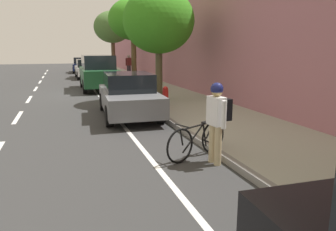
{
  "coord_description": "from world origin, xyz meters",
  "views": [
    {
      "loc": [
        -1.19,
        -17.19,
        2.33
      ],
      "look_at": [
        0.76,
        -11.41,
        1.03
      ],
      "focal_mm": 33.37,
      "sensor_mm": 36.0,
      "label": 1
    }
  ],
  "objects_px": {
    "pedestrian_on_phone": "(129,64)",
    "bicycle_at_curb": "(197,140)",
    "cyclist_with_backpack": "(217,115)",
    "street_tree_mid_block": "(159,21)",
    "parked_suv_green_mid": "(98,72)",
    "parked_sedan_white_far": "(87,69)",
    "parked_sedan_grey_second": "(129,95)",
    "fire_hydrant": "(165,97)",
    "street_tree_far_end": "(133,20)",
    "parked_sedan_dark_blue_farthest": "(82,65)",
    "street_tree_corner": "(112,27)"
  },
  "relations": [
    {
      "from": "parked_sedan_white_far",
      "to": "street_tree_corner",
      "type": "xyz_separation_m",
      "value": [
        2.1,
        -0.42,
        3.29
      ]
    },
    {
      "from": "parked_sedan_grey_second",
      "to": "parked_sedan_white_far",
      "type": "height_order",
      "value": "same"
    },
    {
      "from": "parked_suv_green_mid",
      "to": "parked_sedan_white_far",
      "type": "xyz_separation_m",
      "value": [
        -0.03,
        7.93,
        -0.27
      ]
    },
    {
      "from": "parked_sedan_dark_blue_farthest",
      "to": "cyclist_with_backpack",
      "type": "xyz_separation_m",
      "value": [
        0.97,
        -27.54,
        0.28
      ]
    },
    {
      "from": "street_tree_corner",
      "to": "bicycle_at_curb",
      "type": "bearing_deg",
      "value": -93.85
    },
    {
      "from": "street_tree_corner",
      "to": "fire_hydrant",
      "type": "relative_size",
      "value": 6.18
    },
    {
      "from": "cyclist_with_backpack",
      "to": "street_tree_corner",
      "type": "relative_size",
      "value": 0.33
    },
    {
      "from": "fire_hydrant",
      "to": "parked_sedan_dark_blue_farthest",
      "type": "bearing_deg",
      "value": 94.24
    },
    {
      "from": "parked_sedan_grey_second",
      "to": "bicycle_at_curb",
      "type": "distance_m",
      "value": 4.79
    },
    {
      "from": "parked_sedan_white_far",
      "to": "street_tree_far_end",
      "type": "distance_m",
      "value": 9.02
    },
    {
      "from": "parked_sedan_grey_second",
      "to": "bicycle_at_curb",
      "type": "relative_size",
      "value": 2.7
    },
    {
      "from": "bicycle_at_curb",
      "to": "cyclist_with_backpack",
      "type": "bearing_deg",
      "value": -63.22
    },
    {
      "from": "parked_sedan_dark_blue_farthest",
      "to": "bicycle_at_curb",
      "type": "relative_size",
      "value": 2.71
    },
    {
      "from": "street_tree_mid_block",
      "to": "parked_sedan_white_far",
      "type": "bearing_deg",
      "value": 99.05
    },
    {
      "from": "parked_sedan_dark_blue_farthest",
      "to": "cyclist_with_backpack",
      "type": "relative_size",
      "value": 2.66
    },
    {
      "from": "fire_hydrant",
      "to": "street_tree_far_end",
      "type": "bearing_deg",
      "value": 86.45
    },
    {
      "from": "parked_sedan_grey_second",
      "to": "street_tree_corner",
      "type": "xyz_separation_m",
      "value": [
        1.9,
        15.32,
        3.29
      ]
    },
    {
      "from": "parked_sedan_grey_second",
      "to": "pedestrian_on_phone",
      "type": "distance_m",
      "value": 15.33
    },
    {
      "from": "parked_sedan_dark_blue_farthest",
      "to": "parked_sedan_white_far",
      "type": "bearing_deg",
      "value": -90.05
    },
    {
      "from": "parked_sedan_dark_blue_farthest",
      "to": "fire_hydrant",
      "type": "relative_size",
      "value": 5.35
    },
    {
      "from": "pedestrian_on_phone",
      "to": "parked_suv_green_mid",
      "type": "bearing_deg",
      "value": -114.48
    },
    {
      "from": "parked_sedan_grey_second",
      "to": "fire_hydrant",
      "type": "bearing_deg",
      "value": 9.24
    },
    {
      "from": "street_tree_corner",
      "to": "parked_suv_green_mid",
      "type": "bearing_deg",
      "value": -105.45
    },
    {
      "from": "parked_sedan_white_far",
      "to": "fire_hydrant",
      "type": "bearing_deg",
      "value": -83.94
    },
    {
      "from": "parked_suv_green_mid",
      "to": "parked_sedan_white_far",
      "type": "height_order",
      "value": "parked_suv_green_mid"
    },
    {
      "from": "bicycle_at_curb",
      "to": "parked_sedan_dark_blue_farthest",
      "type": "bearing_deg",
      "value": 91.58
    },
    {
      "from": "parked_sedan_white_far",
      "to": "bicycle_at_curb",
      "type": "distance_m",
      "value": 20.51
    },
    {
      "from": "street_tree_far_end",
      "to": "fire_hydrant",
      "type": "bearing_deg",
      "value": -93.55
    },
    {
      "from": "bicycle_at_curb",
      "to": "parked_sedan_white_far",
      "type": "bearing_deg",
      "value": 92.1
    },
    {
      "from": "pedestrian_on_phone",
      "to": "bicycle_at_curb",
      "type": "bearing_deg",
      "value": -97.35
    },
    {
      "from": "cyclist_with_backpack",
      "to": "street_tree_mid_block",
      "type": "height_order",
      "value": "street_tree_mid_block"
    },
    {
      "from": "parked_sedan_grey_second",
      "to": "fire_hydrant",
      "type": "xyz_separation_m",
      "value": [
        1.44,
        0.23,
        -0.19
      ]
    },
    {
      "from": "cyclist_with_backpack",
      "to": "street_tree_mid_block",
      "type": "relative_size",
      "value": 0.35
    },
    {
      "from": "parked_suv_green_mid",
      "to": "street_tree_corner",
      "type": "xyz_separation_m",
      "value": [
        2.07,
        7.5,
        3.01
      ]
    },
    {
      "from": "parked_sedan_white_far",
      "to": "street_tree_far_end",
      "type": "xyz_separation_m",
      "value": [
        2.1,
        -8.16,
        3.22
      ]
    },
    {
      "from": "parked_sedan_white_far",
      "to": "pedestrian_on_phone",
      "type": "relative_size",
      "value": 2.56
    },
    {
      "from": "parked_suv_green_mid",
      "to": "street_tree_far_end",
      "type": "relative_size",
      "value": 0.94
    },
    {
      "from": "pedestrian_on_phone",
      "to": "fire_hydrant",
      "type": "distance_m",
      "value": 14.88
    },
    {
      "from": "parked_sedan_grey_second",
      "to": "parked_sedan_dark_blue_farthest",
      "type": "distance_m",
      "value": 22.35
    },
    {
      "from": "street_tree_far_end",
      "to": "pedestrian_on_phone",
      "type": "distance_m",
      "value": 8.04
    },
    {
      "from": "bicycle_at_curb",
      "to": "parked_sedan_grey_second",
      "type": "bearing_deg",
      "value": 96.57
    },
    {
      "from": "parked_sedan_dark_blue_farthest",
      "to": "street_tree_far_end",
      "type": "height_order",
      "value": "street_tree_far_end"
    },
    {
      "from": "street_tree_far_end",
      "to": "fire_hydrant",
      "type": "distance_m",
      "value": 8.12
    },
    {
      "from": "parked_sedan_grey_second",
      "to": "street_tree_corner",
      "type": "distance_m",
      "value": 15.79
    },
    {
      "from": "parked_suv_green_mid",
      "to": "fire_hydrant",
      "type": "bearing_deg",
      "value": -77.96
    },
    {
      "from": "parked_suv_green_mid",
      "to": "fire_hydrant",
      "type": "xyz_separation_m",
      "value": [
        1.62,
        -7.59,
        -0.46
      ]
    },
    {
      "from": "parked_sedan_grey_second",
      "to": "parked_sedan_white_far",
      "type": "bearing_deg",
      "value": 90.75
    },
    {
      "from": "parked_sedan_white_far",
      "to": "street_tree_mid_block",
      "type": "distance_m",
      "value": 13.66
    },
    {
      "from": "parked_sedan_white_far",
      "to": "fire_hydrant",
      "type": "xyz_separation_m",
      "value": [
        1.65,
        -15.51,
        -0.19
      ]
    },
    {
      "from": "street_tree_mid_block",
      "to": "street_tree_far_end",
      "type": "xyz_separation_m",
      "value": [
        -0.0,
        5.05,
        0.47
      ]
    }
  ]
}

